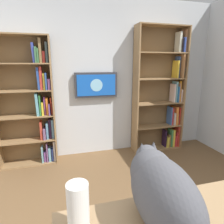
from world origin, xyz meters
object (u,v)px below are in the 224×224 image
bookshelf_right (32,104)px  paper_towel_roll (78,208)px  wall_mounted_tv (96,85)px  cat (160,189)px  bookshelf_left (164,93)px

bookshelf_right → paper_towel_roll: bookshelf_right is taller
bookshelf_right → paper_towel_roll: 2.44m
wall_mounted_tv → cat: (0.17, 2.53, -0.27)m
bookshelf_left → paper_towel_roll: 3.03m
paper_towel_roll → bookshelf_right: bearing=-78.9°
cat → bookshelf_left: bearing=-120.3°
bookshelf_right → wall_mounted_tv: 1.08m
bookshelf_left → bookshelf_right: bookshelf_left is taller
bookshelf_left → wall_mounted_tv: bearing=-3.6°
bookshelf_left → cat: bearing=59.7°
wall_mounted_tv → cat: size_ratio=1.03×
bookshelf_left → paper_towel_roll: bearing=52.4°
wall_mounted_tv → paper_towel_roll: bearing=76.8°
cat → bookshelf_right: bearing=-70.1°
bookshelf_left → cat: 2.84m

